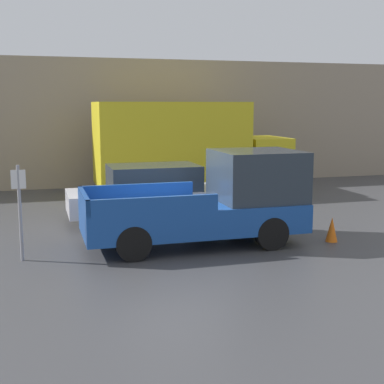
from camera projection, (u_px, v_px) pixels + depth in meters
name	position (u px, v px, depth m)	size (l,w,h in m)	color
ground_plane	(173.00, 244.00, 12.88)	(60.00, 60.00, 0.00)	#3D3D3F
building_wall	(113.00, 123.00, 21.68)	(28.00, 0.15, 5.16)	gray
pickup_truck	(215.00, 202.00, 12.80)	(5.20, 2.11, 2.22)	#194799
car	(151.00, 193.00, 15.29)	(4.59, 1.89, 1.62)	silver
delivery_truck	(184.00, 146.00, 19.73)	(7.15, 2.57, 3.42)	gold
parking_sign	(20.00, 207.00, 11.32)	(0.30, 0.07, 2.07)	gray
traffic_cone	(332.00, 229.00, 13.07)	(0.29, 0.29, 0.61)	orange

